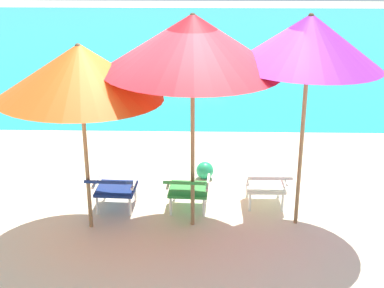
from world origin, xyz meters
name	(u,v)px	position (x,y,z in m)	size (l,w,h in m)	color
ground_plane	(196,118)	(0.00, 4.00, 0.00)	(40.00, 40.00, 0.00)	beige
ocean_band	(201,42)	(0.00, 12.19, 0.00)	(40.00, 18.00, 0.01)	teal
swim_buoy	(193,89)	(-0.11, 5.81, 0.10)	(0.18, 0.18, 1.60)	yellow
lounge_chair_left	(113,186)	(-1.02, -0.06, 0.40)	(0.57, 0.90, 0.68)	navy
lounge_chair_center	(187,187)	(-0.04, -0.06, 0.40)	(0.58, 0.90, 0.68)	#338E3D
lounge_chair_right	(267,183)	(1.01, 0.10, 0.40)	(0.55, 0.88, 0.68)	silver
beach_umbrella_left	(80,71)	(-1.26, -0.41, 2.03)	(2.76, 2.76, 2.38)	olive
beach_umbrella_center	(193,43)	(0.03, -0.33, 2.34)	(2.90, 2.90, 2.69)	olive
beach_umbrella_right	(309,41)	(1.36, -0.25, 2.36)	(2.45, 2.44, 2.69)	olive
beach_ball	(205,170)	(0.18, 1.10, 0.13)	(0.27, 0.27, 0.27)	#1E9E60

